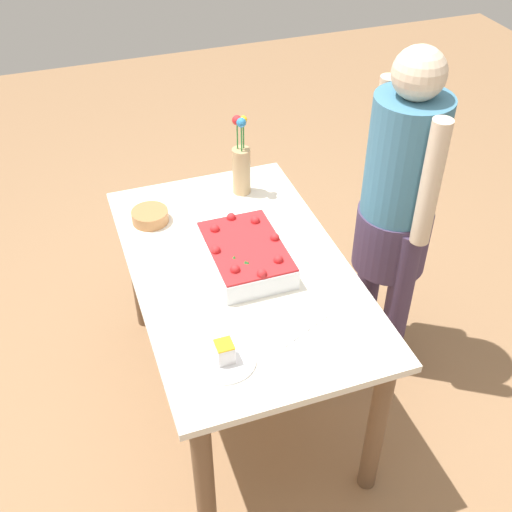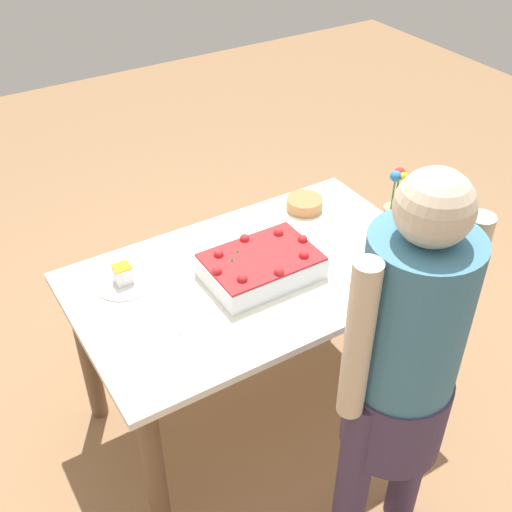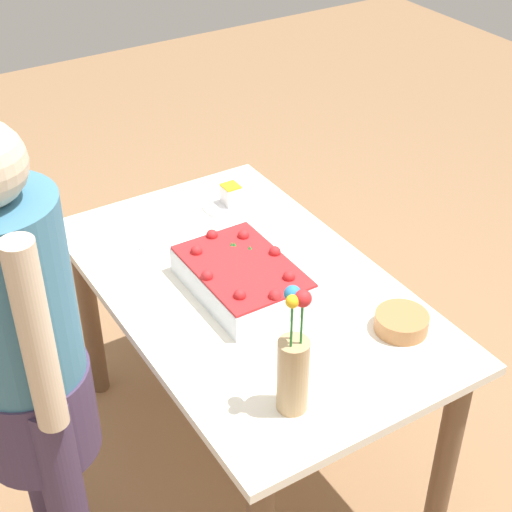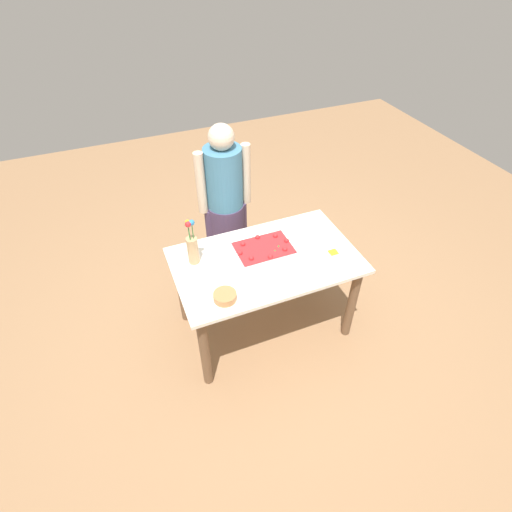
{
  "view_description": "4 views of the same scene",
  "coord_description": "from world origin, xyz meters",
  "px_view_note": "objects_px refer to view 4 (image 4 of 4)",
  "views": [
    {
      "loc": [
        1.78,
        -0.55,
        2.32
      ],
      "look_at": [
        0.03,
        0.05,
        0.81
      ],
      "focal_mm": 45.0,
      "sensor_mm": 36.0,
      "label": 1
    },
    {
      "loc": [
        0.96,
        1.57,
        2.21
      ],
      "look_at": [
        0.03,
        0.06,
        0.87
      ],
      "focal_mm": 45.0,
      "sensor_mm": 36.0,
      "label": 2
    },
    {
      "loc": [
        -1.63,
        0.98,
        2.18
      ],
      "look_at": [
        -0.02,
        -0.01,
        0.86
      ],
      "focal_mm": 55.0,
      "sensor_mm": 36.0,
      "label": 3
    },
    {
      "loc": [
        -0.87,
        -1.96,
        2.67
      ],
      "look_at": [
        -0.07,
        0.02,
        0.78
      ],
      "focal_mm": 28.0,
      "sensor_mm": 36.0,
      "label": 4
    }
  ],
  "objects_px": {
    "serving_plate_with_slice": "(332,258)",
    "person_standing": "(225,199)",
    "fruit_bowl": "(225,296)",
    "flower_vase": "(192,247)",
    "sheet_cake": "(264,252)",
    "cake_knife": "(308,238)"
  },
  "relations": [
    {
      "from": "serving_plate_with_slice",
      "to": "person_standing",
      "type": "relative_size",
      "value": 0.14
    },
    {
      "from": "fruit_bowl",
      "to": "flower_vase",
      "type": "bearing_deg",
      "value": 101.51
    },
    {
      "from": "sheet_cake",
      "to": "cake_knife",
      "type": "height_order",
      "value": "sheet_cake"
    },
    {
      "from": "sheet_cake",
      "to": "person_standing",
      "type": "relative_size",
      "value": 0.27
    },
    {
      "from": "cake_knife",
      "to": "fruit_bowl",
      "type": "xyz_separation_m",
      "value": [
        -0.79,
        -0.36,
        0.02
      ]
    },
    {
      "from": "serving_plate_with_slice",
      "to": "person_standing",
      "type": "bearing_deg",
      "value": 119.44
    },
    {
      "from": "flower_vase",
      "to": "sheet_cake",
      "type": "bearing_deg",
      "value": -16.36
    },
    {
      "from": "sheet_cake",
      "to": "serving_plate_with_slice",
      "type": "relative_size",
      "value": 1.97
    },
    {
      "from": "flower_vase",
      "to": "person_standing",
      "type": "relative_size",
      "value": 0.25
    },
    {
      "from": "sheet_cake",
      "to": "flower_vase",
      "type": "distance_m",
      "value": 0.51
    },
    {
      "from": "serving_plate_with_slice",
      "to": "fruit_bowl",
      "type": "relative_size",
      "value": 1.35
    },
    {
      "from": "person_standing",
      "to": "cake_knife",
      "type": "bearing_deg",
      "value": 37.69
    },
    {
      "from": "cake_knife",
      "to": "sheet_cake",
      "type": "bearing_deg",
      "value": 76.47
    },
    {
      "from": "sheet_cake",
      "to": "fruit_bowl",
      "type": "height_order",
      "value": "sheet_cake"
    },
    {
      "from": "person_standing",
      "to": "serving_plate_with_slice",
      "type": "bearing_deg",
      "value": 29.44
    },
    {
      "from": "serving_plate_with_slice",
      "to": "fruit_bowl",
      "type": "xyz_separation_m",
      "value": [
        -0.84,
        -0.07,
        0.0
      ]
    },
    {
      "from": "flower_vase",
      "to": "serving_plate_with_slice",
      "type": "bearing_deg",
      "value": -21.34
    },
    {
      "from": "fruit_bowl",
      "to": "sheet_cake",
      "type": "bearing_deg",
      "value": 36.09
    },
    {
      "from": "cake_knife",
      "to": "person_standing",
      "type": "xyz_separation_m",
      "value": [
        -0.46,
        0.6,
        0.11
      ]
    },
    {
      "from": "serving_plate_with_slice",
      "to": "cake_knife",
      "type": "xyz_separation_m",
      "value": [
        -0.04,
        0.29,
        -0.02
      ]
    },
    {
      "from": "serving_plate_with_slice",
      "to": "sheet_cake",
      "type": "bearing_deg",
      "value": 153.61
    },
    {
      "from": "flower_vase",
      "to": "fruit_bowl",
      "type": "distance_m",
      "value": 0.45
    }
  ]
}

